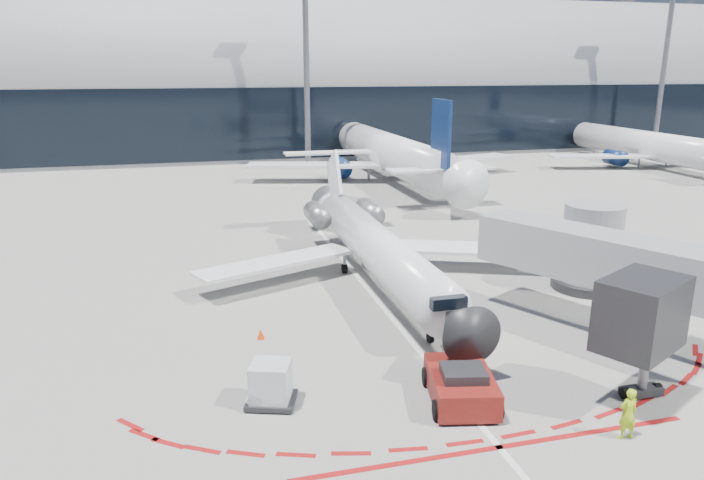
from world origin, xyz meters
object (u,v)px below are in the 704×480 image
object	(u,v)px
ramp_worker	(628,414)
uld_container	(271,384)
regional_jet	(372,242)
pushback_tug	(461,385)

from	to	relation	value
ramp_worker	uld_container	bearing A→B (deg)	-23.26
regional_jet	pushback_tug	distance (m)	14.55
pushback_tug	ramp_worker	world-z (taller)	ramp_worker
ramp_worker	uld_container	size ratio (longest dim) A/B	0.86
pushback_tug	regional_jet	bearing A→B (deg)	99.24
regional_jet	ramp_worker	world-z (taller)	regional_jet
regional_jet	uld_container	world-z (taller)	regional_jet
regional_jet	uld_container	size ratio (longest dim) A/B	12.02
regional_jet	pushback_tug	bearing A→B (deg)	-93.18
regional_jet	ramp_worker	xyz separation A→B (m)	(3.55, -18.10, -1.23)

